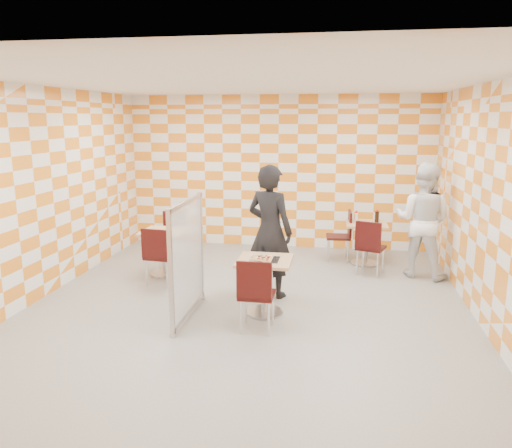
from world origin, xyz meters
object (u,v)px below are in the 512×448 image
(man_white, at_px, (423,220))
(sport_bottle, at_px, (356,217))
(second_table, at_px, (366,236))
(soda_bottle, at_px, (377,217))
(chair_second_front, at_px, (369,244))
(chair_empty_far, at_px, (176,233))
(man_dark, at_px, (270,231))
(empty_table, at_px, (164,245))
(main_table, at_px, (265,277))
(chair_main_front, at_px, (256,290))
(partition, at_px, (187,258))
(chair_second_side, at_px, (344,232))
(chair_empty_near, at_px, (158,252))

(man_white, relative_size, sport_bottle, 9.33)
(second_table, bearing_deg, soda_bottle, 16.65)
(man_white, height_order, soda_bottle, man_white)
(chair_second_front, height_order, soda_bottle, soda_bottle)
(chair_empty_far, distance_m, man_dark, 2.41)
(second_table, relative_size, chair_second_front, 0.81)
(empty_table, bearing_deg, chair_second_front, 8.43)
(main_table, xyz_separation_m, chair_main_front, (-0.01, -0.62, 0.04))
(second_table, bearing_deg, partition, -130.22)
(second_table, xyz_separation_m, chair_second_side, (-0.39, 0.12, 0.04))
(chair_empty_far, relative_size, man_white, 0.50)
(chair_second_side, bearing_deg, sport_bottle, -18.42)
(man_dark, bearing_deg, man_white, -127.61)
(main_table, distance_m, sport_bottle, 2.92)
(main_table, relative_size, chair_second_side, 0.81)
(chair_empty_near, relative_size, soda_bottle, 4.02)
(chair_empty_far, relative_size, man_dark, 0.48)
(chair_second_side, distance_m, chair_empty_far, 3.02)
(chair_empty_near, bearing_deg, chair_second_side, 33.62)
(empty_table, xyz_separation_m, chair_main_front, (1.87, -2.02, 0.04))
(chair_main_front, bearing_deg, man_white, 49.05)
(chair_empty_far, distance_m, soda_bottle, 3.58)
(chair_empty_far, height_order, partition, partition)
(chair_main_front, bearing_deg, partition, 159.25)
(chair_empty_far, relative_size, partition, 0.60)
(chair_second_side, relative_size, soda_bottle, 4.02)
(main_table, xyz_separation_m, chair_second_front, (1.45, 1.90, 0.04))
(chair_second_front, height_order, chair_second_side, same)
(empty_table, xyz_separation_m, man_dark, (1.85, -0.68, 0.45))
(chair_second_front, bearing_deg, sport_bottle, 105.70)
(chair_second_front, relative_size, sport_bottle, 4.62)
(main_table, height_order, chair_empty_near, chair_empty_near)
(main_table, relative_size, chair_second_front, 0.81)
(chair_second_front, xyz_separation_m, sport_bottle, (-0.20, 0.72, 0.29))
(second_table, relative_size, empty_table, 1.00)
(chair_second_front, height_order, chair_empty_near, same)
(empty_table, xyz_separation_m, chair_second_side, (2.92, 1.29, 0.04))
(chair_second_side, bearing_deg, partition, -124.19)
(chair_main_front, relative_size, chair_empty_near, 1.00)
(man_dark, distance_m, soda_bottle, 2.51)
(empty_table, height_order, man_white, man_white)
(empty_table, height_order, sport_bottle, sport_bottle)
(chair_main_front, xyz_separation_m, chair_empty_far, (-1.92, 2.77, 0.00))
(chair_second_front, bearing_deg, man_white, 8.92)
(chair_empty_far, relative_size, soda_bottle, 4.02)
(chair_main_front, height_order, chair_empty_far, same)
(chair_second_front, distance_m, man_white, 0.93)
(partition, height_order, soda_bottle, partition)
(chair_empty_near, relative_size, man_white, 0.50)
(chair_second_side, height_order, chair_empty_far, same)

